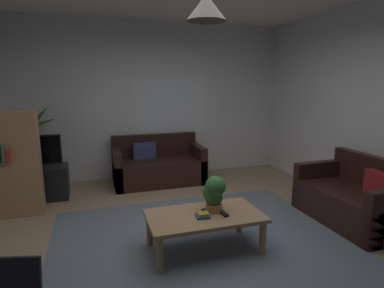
{
  "coord_description": "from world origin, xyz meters",
  "views": [
    {
      "loc": [
        -1.08,
        -3.12,
        1.76
      ],
      "look_at": [
        0.0,
        0.3,
        1.05
      ],
      "focal_mm": 29.66,
      "sensor_mm": 36.0,
      "label": 1
    }
  ],
  "objects_px": {
    "bookshelf_corner": "(11,164)",
    "remote_on_table_0": "(223,213)",
    "couch_right_side": "(354,201)",
    "potted_palm_corner": "(32,151)",
    "book_on_table_0": "(203,216)",
    "remote_on_table_1": "(208,209)",
    "couch_under_window": "(158,167)",
    "tv_stand": "(37,183)",
    "potted_plant_on_table": "(214,193)",
    "tv": "(33,151)",
    "book_on_table_1": "(203,214)",
    "coffee_table": "(205,219)",
    "pendant_lamp": "(206,7)"
  },
  "relations": [
    {
      "from": "couch_under_window",
      "to": "potted_palm_corner",
      "type": "distance_m",
      "value": 2.07
    },
    {
      "from": "book_on_table_0",
      "to": "potted_plant_on_table",
      "type": "xyz_separation_m",
      "value": [
        0.16,
        0.11,
        0.19
      ]
    },
    {
      "from": "pendant_lamp",
      "to": "couch_right_side",
      "type": "bearing_deg",
      "value": 2.66
    },
    {
      "from": "remote_on_table_0",
      "to": "pendant_lamp",
      "type": "bearing_deg",
      "value": -23.14
    },
    {
      "from": "book_on_table_0",
      "to": "remote_on_table_1",
      "type": "height_order",
      "value": "book_on_table_0"
    },
    {
      "from": "potted_plant_on_table",
      "to": "tv",
      "type": "distance_m",
      "value": 2.92
    },
    {
      "from": "remote_on_table_0",
      "to": "remote_on_table_1",
      "type": "relative_size",
      "value": 1.0
    },
    {
      "from": "couch_right_side",
      "to": "remote_on_table_0",
      "type": "relative_size",
      "value": 8.38
    },
    {
      "from": "couch_under_window",
      "to": "couch_right_side",
      "type": "distance_m",
      "value": 3.11
    },
    {
      "from": "couch_under_window",
      "to": "potted_plant_on_table",
      "type": "height_order",
      "value": "couch_under_window"
    },
    {
      "from": "remote_on_table_1",
      "to": "potted_palm_corner",
      "type": "relative_size",
      "value": 0.11
    },
    {
      "from": "remote_on_table_0",
      "to": "bookshelf_corner",
      "type": "bearing_deg",
      "value": -40.77
    },
    {
      "from": "bookshelf_corner",
      "to": "pendant_lamp",
      "type": "xyz_separation_m",
      "value": [
        2.1,
        -1.58,
        1.72
      ]
    },
    {
      "from": "coffee_table",
      "to": "remote_on_table_0",
      "type": "distance_m",
      "value": 0.21
    },
    {
      "from": "couch_under_window",
      "to": "pendant_lamp",
      "type": "bearing_deg",
      "value": -90.0
    },
    {
      "from": "couch_under_window",
      "to": "book_on_table_1",
      "type": "distance_m",
      "value": 2.51
    },
    {
      "from": "remote_on_table_0",
      "to": "couch_under_window",
      "type": "bearing_deg",
      "value": -90.84
    },
    {
      "from": "couch_under_window",
      "to": "potted_palm_corner",
      "type": "xyz_separation_m",
      "value": [
        -2.02,
        0.23,
        0.37
      ]
    },
    {
      "from": "coffee_table",
      "to": "book_on_table_0",
      "type": "relative_size",
      "value": 8.63
    },
    {
      "from": "book_on_table_1",
      "to": "remote_on_table_1",
      "type": "height_order",
      "value": "book_on_table_1"
    },
    {
      "from": "remote_on_table_1",
      "to": "book_on_table_1",
      "type": "bearing_deg",
      "value": 120.26
    },
    {
      "from": "couch_under_window",
      "to": "remote_on_table_0",
      "type": "relative_size",
      "value": 9.65
    },
    {
      "from": "book_on_table_1",
      "to": "pendant_lamp",
      "type": "height_order",
      "value": "pendant_lamp"
    },
    {
      "from": "couch_under_window",
      "to": "potted_plant_on_table",
      "type": "xyz_separation_m",
      "value": [
        0.12,
        -2.39,
        0.33
      ]
    },
    {
      "from": "tv",
      "to": "bookshelf_corner",
      "type": "xyz_separation_m",
      "value": [
        -0.19,
        -0.55,
        -0.04
      ]
    },
    {
      "from": "remote_on_table_0",
      "to": "potted_plant_on_table",
      "type": "distance_m",
      "value": 0.23
    },
    {
      "from": "coffee_table",
      "to": "tv",
      "type": "bearing_deg",
      "value": 131.97
    },
    {
      "from": "book_on_table_0",
      "to": "book_on_table_1",
      "type": "bearing_deg",
      "value": 4.61
    },
    {
      "from": "couch_right_side",
      "to": "book_on_table_0",
      "type": "distance_m",
      "value": 2.1
    },
    {
      "from": "remote_on_table_0",
      "to": "potted_palm_corner",
      "type": "xyz_separation_m",
      "value": [
        -2.21,
        2.72,
        0.23
      ]
    },
    {
      "from": "coffee_table",
      "to": "book_on_table_1",
      "type": "relative_size",
      "value": 10.68
    },
    {
      "from": "potted_palm_corner",
      "to": "coffee_table",
      "type": "bearing_deg",
      "value": -52.76
    },
    {
      "from": "pendant_lamp",
      "to": "bookshelf_corner",
      "type": "bearing_deg",
      "value": 143.01
    },
    {
      "from": "tv",
      "to": "book_on_table_0",
      "type": "bearing_deg",
      "value": -49.62
    },
    {
      "from": "couch_right_side",
      "to": "pendant_lamp",
      "type": "xyz_separation_m",
      "value": [
        -2.05,
        -0.09,
        2.15
      ]
    },
    {
      "from": "bookshelf_corner",
      "to": "remote_on_table_0",
      "type": "bearing_deg",
      "value": -35.71
    },
    {
      "from": "remote_on_table_1",
      "to": "book_on_table_0",
      "type": "bearing_deg",
      "value": 118.96
    },
    {
      "from": "couch_right_side",
      "to": "potted_palm_corner",
      "type": "bearing_deg",
      "value": -122.25
    },
    {
      "from": "tv_stand",
      "to": "bookshelf_corner",
      "type": "height_order",
      "value": "bookshelf_corner"
    },
    {
      "from": "couch_right_side",
      "to": "tv",
      "type": "bearing_deg",
      "value": -117.19
    },
    {
      "from": "book_on_table_0",
      "to": "tv",
      "type": "distance_m",
      "value": 2.91
    },
    {
      "from": "couch_under_window",
      "to": "potted_palm_corner",
      "type": "relative_size",
      "value": 1.09
    },
    {
      "from": "book_on_table_0",
      "to": "book_on_table_1",
      "type": "xyz_separation_m",
      "value": [
        0.01,
        0.0,
        0.02
      ]
    },
    {
      "from": "potted_plant_on_table",
      "to": "couch_right_side",
      "type": "bearing_deg",
      "value": 1.47
    },
    {
      "from": "couch_under_window",
      "to": "potted_palm_corner",
      "type": "bearing_deg",
      "value": 173.63
    },
    {
      "from": "potted_palm_corner",
      "to": "book_on_table_1",
      "type": "bearing_deg",
      "value": -54.0
    },
    {
      "from": "coffee_table",
      "to": "book_on_table_1",
      "type": "xyz_separation_m",
      "value": [
        -0.04,
        -0.07,
        0.1
      ]
    },
    {
      "from": "book_on_table_1",
      "to": "tv",
      "type": "height_order",
      "value": "tv"
    },
    {
      "from": "book_on_table_0",
      "to": "remote_on_table_1",
      "type": "relative_size",
      "value": 0.86
    },
    {
      "from": "couch_under_window",
      "to": "tv_stand",
      "type": "bearing_deg",
      "value": -171.54
    }
  ]
}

